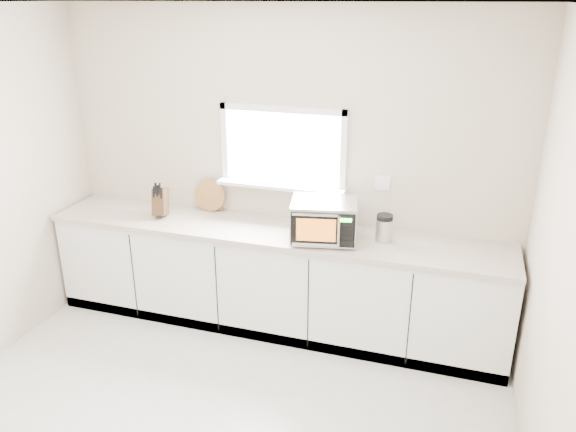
% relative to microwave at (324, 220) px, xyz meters
% --- Properties ---
extents(back_wall, '(4.00, 0.17, 2.70)m').
position_rel_microwave_xyz_m(back_wall, '(-0.46, 0.39, 0.27)').
color(back_wall, beige).
rests_on(back_wall, ground).
extents(cabinets, '(3.92, 0.60, 0.88)m').
position_rel_microwave_xyz_m(cabinets, '(-0.46, 0.09, -0.65)').
color(cabinets, white).
rests_on(cabinets, ground).
extents(countertop, '(3.92, 0.64, 0.04)m').
position_rel_microwave_xyz_m(countertop, '(-0.46, 0.08, -0.19)').
color(countertop, '#C0B39F').
rests_on(countertop, cabinets).
extents(microwave, '(0.57, 0.49, 0.33)m').
position_rel_microwave_xyz_m(microwave, '(0.00, 0.00, 0.00)').
color(microwave, black).
rests_on(microwave, countertop).
extents(knife_block, '(0.16, 0.24, 0.33)m').
position_rel_microwave_xyz_m(knife_block, '(-1.50, 0.07, -0.03)').
color(knife_block, '#4E341C').
rests_on(knife_block, countertop).
extents(cutting_board, '(0.30, 0.07, 0.30)m').
position_rel_microwave_xyz_m(cutting_board, '(-1.14, 0.33, -0.02)').
color(cutting_board, '#9A663B').
rests_on(cutting_board, countertop).
extents(coffee_grinder, '(0.16, 0.16, 0.23)m').
position_rel_microwave_xyz_m(coffee_grinder, '(0.46, 0.13, -0.06)').
color(coffee_grinder, '#B3B6BB').
rests_on(coffee_grinder, countertop).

